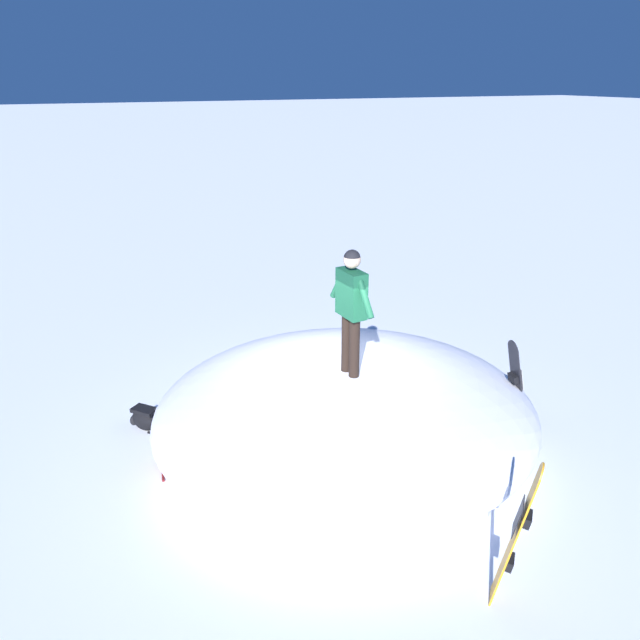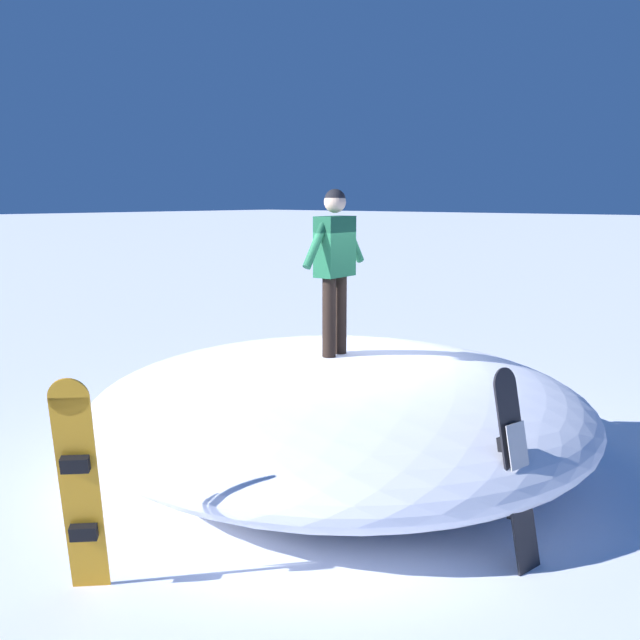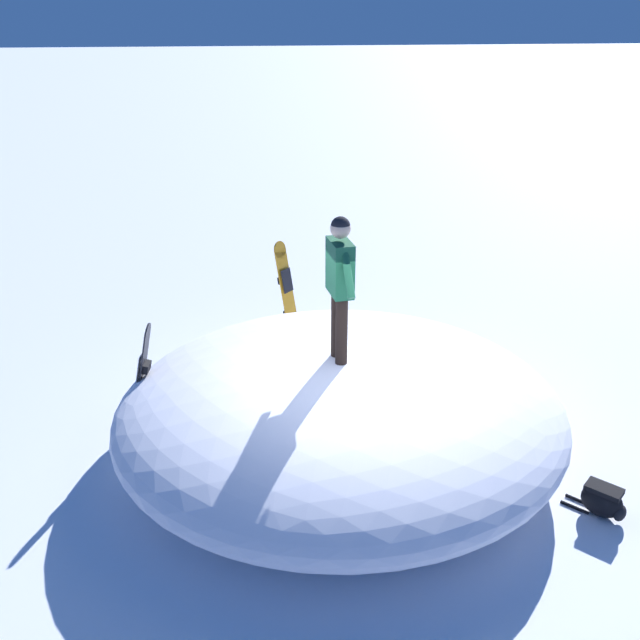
% 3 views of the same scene
% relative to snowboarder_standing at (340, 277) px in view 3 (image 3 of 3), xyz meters
% --- Properties ---
extents(ground, '(240.00, 240.00, 0.00)m').
position_rel_snowboarder_standing_xyz_m(ground, '(-0.53, -0.05, -2.25)').
color(ground, white).
extents(snow_mound, '(6.62, 6.72, 1.22)m').
position_rel_snowboarder_standing_xyz_m(snow_mound, '(-0.09, -0.01, -1.64)').
color(snow_mound, white).
rests_on(snow_mound, ground).
extents(snowboarder_standing, '(1.03, 0.25, 1.72)m').
position_rel_snowboarder_standing_xyz_m(snowboarder_standing, '(0.00, 0.00, 0.00)').
color(snowboarder_standing, black).
rests_on(snowboarder_standing, snow_mound).
extents(snowboard_primary_upright, '(0.33, 0.39, 1.55)m').
position_rel_snowboarder_standing_xyz_m(snowboard_primary_upright, '(0.66, 2.34, -1.45)').
color(snowboard_primary_upright, black).
rests_on(snowboard_primary_upright, ground).
extents(snowboard_secondary_upright, '(0.43, 0.43, 1.67)m').
position_rel_snowboarder_standing_xyz_m(snowboard_secondary_upright, '(3.12, 0.25, -1.38)').
color(snowboard_secondary_upright, orange).
rests_on(snowboard_secondary_upright, ground).
extents(backpack_near, '(0.57, 0.35, 0.42)m').
position_rel_snowboarder_standing_xyz_m(backpack_near, '(-0.64, -2.42, -2.03)').
color(backpack_near, maroon).
rests_on(backpack_near, ground).
extents(backpack_far, '(0.61, 0.57, 0.37)m').
position_rel_snowboarder_standing_xyz_m(backpack_far, '(-1.74, -2.54, -2.06)').
color(backpack_far, black).
rests_on(backpack_far, ground).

